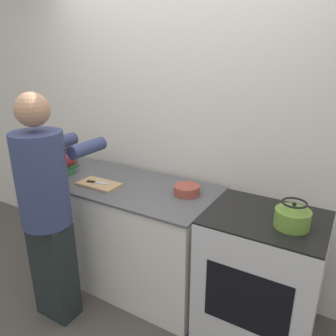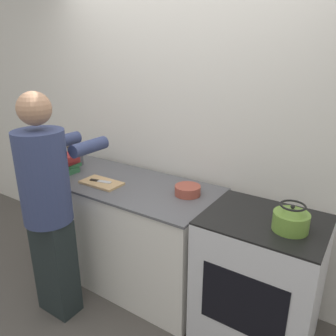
{
  "view_description": "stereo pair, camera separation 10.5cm",
  "coord_description": "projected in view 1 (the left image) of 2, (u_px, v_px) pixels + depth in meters",
  "views": [
    {
      "loc": [
        1.22,
        -1.57,
        1.9
      ],
      "look_at": [
        0.15,
        0.24,
        1.15
      ],
      "focal_mm": 35.0,
      "sensor_mm": 36.0,
      "label": 1
    },
    {
      "loc": [
        1.31,
        -1.51,
        1.9
      ],
      "look_at": [
        0.15,
        0.24,
        1.15
      ],
      "focal_mm": 35.0,
      "sensor_mm": 36.0,
      "label": 2
    }
  ],
  "objects": [
    {
      "name": "ground_plane",
      "position": [
        135.0,
        315.0,
        2.49
      ],
      "size": [
        12.0,
        12.0,
        0.0
      ],
      "primitive_type": "plane",
      "color": "#4C4742"
    },
    {
      "name": "wall_back",
      "position": [
        183.0,
        129.0,
        2.67
      ],
      "size": [
        8.0,
        0.05,
        2.6
      ],
      "color": "silver",
      "rests_on": "ground_plane"
    },
    {
      "name": "counter",
      "position": [
        120.0,
        230.0,
        2.8
      ],
      "size": [
        1.64,
        0.71,
        0.9
      ],
      "color": "silver",
      "rests_on": "ground_plane"
    },
    {
      "name": "oven",
      "position": [
        259.0,
        279.0,
        2.18
      ],
      "size": [
        0.73,
        0.59,
        0.93
      ],
      "color": "silver",
      "rests_on": "ground_plane"
    },
    {
      "name": "person",
      "position": [
        47.0,
        205.0,
        2.24
      ],
      "size": [
        0.38,
        0.61,
        1.67
      ],
      "color": "#1F2728",
      "rests_on": "ground_plane"
    },
    {
      "name": "cutting_board",
      "position": [
        99.0,
        184.0,
        2.59
      ],
      "size": [
        0.34,
        0.18,
        0.02
      ],
      "color": "tan",
      "rests_on": "counter"
    },
    {
      "name": "knife",
      "position": [
        97.0,
        182.0,
        2.59
      ],
      "size": [
        0.19,
        0.07,
        0.01
      ],
      "rotation": [
        0.0,
        0.0,
        0.22
      ],
      "color": "silver",
      "rests_on": "cutting_board"
    },
    {
      "name": "kettle",
      "position": [
        293.0,
        216.0,
        1.88
      ],
      "size": [
        0.2,
        0.2,
        0.16
      ],
      "color": "olive",
      "rests_on": "oven"
    },
    {
      "name": "bowl_prep",
      "position": [
        187.0,
        190.0,
        2.42
      ],
      "size": [
        0.19,
        0.19,
        0.07
      ],
      "color": "#9E4738",
      "rests_on": "counter"
    },
    {
      "name": "canister_jar",
      "position": [
        70.0,
        156.0,
        2.99
      ],
      "size": [
        0.14,
        0.14,
        0.18
      ],
      "color": "#4C4C51",
      "rests_on": "counter"
    },
    {
      "name": "book_stack",
      "position": [
        58.0,
        166.0,
        2.77
      ],
      "size": [
        0.21,
        0.29,
        0.16
      ],
      "color": "#2D663D",
      "rests_on": "counter"
    }
  ]
}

